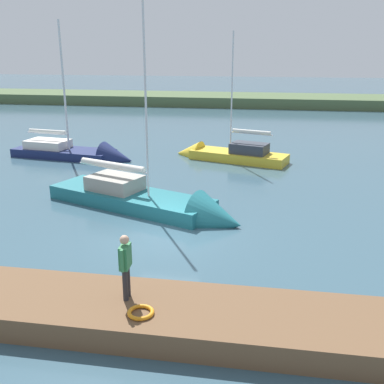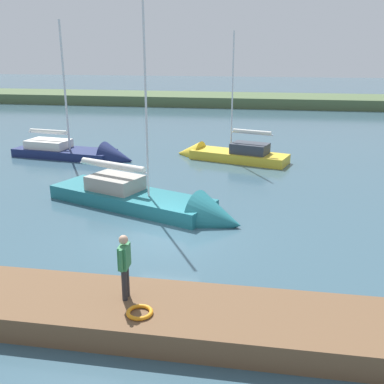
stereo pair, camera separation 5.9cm
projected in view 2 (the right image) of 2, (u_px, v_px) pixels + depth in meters
The scene contains 8 objects.
ground_plane at pixel (164, 235), 17.34m from camera, with size 200.00×200.00×0.00m, color #385666.
far_shoreline at pixel (238, 105), 56.90m from camera, with size 180.00×8.00×2.40m, color #4C603D.
dock_pier at pixel (113, 311), 11.74m from camera, with size 21.15×2.57×0.67m, color brown.
life_ring_buoy at pixel (140, 312), 11.01m from camera, with size 0.66×0.66×0.10m, color orange.
sailboat_mid_channel at pixel (156, 206), 19.85m from camera, with size 9.60×5.52×9.70m.
sailboat_near_dock at pixel (224, 156), 29.04m from camera, with size 7.62×3.98×8.65m.
sailboat_outer_mooring at pixel (83, 155), 29.34m from camera, with size 8.42×3.35×9.47m.
person_on_dock at pixel (125, 262), 11.44m from camera, with size 0.24×0.66×1.75m.
Camera 2 is at (-3.69, 15.62, 6.85)m, focal length 42.41 mm.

